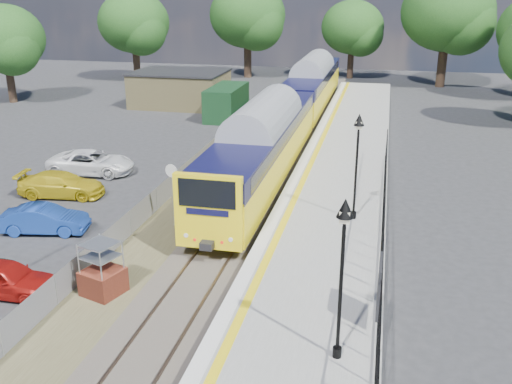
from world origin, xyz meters
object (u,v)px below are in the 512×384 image
(victorian_lamp_south, at_px, (343,243))
(car_blue, at_px, (44,219))
(train, at_px, (294,106))
(victorian_lamp_north, at_px, (358,142))
(speed_sign, at_px, (172,184))
(car_yellow, at_px, (61,185))
(car_white, at_px, (91,162))
(car_red, at_px, (5,278))
(brick_plinth, at_px, (102,270))

(victorian_lamp_south, bearing_deg, car_blue, 151.13)
(train, bearing_deg, car_blue, -113.10)
(victorian_lamp_north, xyz_separation_m, car_blue, (-13.39, -2.51, -3.67))
(victorian_lamp_south, xyz_separation_m, car_blue, (-13.59, 7.49, -3.67))
(car_blue, bearing_deg, victorian_lamp_south, -129.87)
(speed_sign, distance_m, car_yellow, 7.71)
(victorian_lamp_south, relative_size, train, 0.11)
(speed_sign, relative_size, car_white, 0.61)
(car_red, height_order, car_yellow, car_yellow)
(brick_plinth, relative_size, car_red, 0.55)
(victorian_lamp_north, height_order, speed_sign, victorian_lamp_north)
(train, xyz_separation_m, speed_sign, (-2.70, -17.13, -0.27))
(victorian_lamp_south, xyz_separation_m, car_yellow, (-15.34, 11.87, -3.65))
(car_red, xyz_separation_m, car_yellow, (-3.43, 9.55, 0.01))
(victorian_lamp_south, relative_size, victorian_lamp_north, 1.00)
(speed_sign, relative_size, car_yellow, 0.68)
(car_red, xyz_separation_m, car_blue, (-1.69, 5.17, -0.01))
(victorian_lamp_north, xyz_separation_m, car_white, (-15.47, 5.70, -3.61))
(brick_plinth, distance_m, car_white, 14.52)
(brick_plinth, distance_m, car_blue, 6.75)
(train, distance_m, car_red, 25.03)
(train, bearing_deg, speed_sign, -98.96)
(victorian_lamp_south, xyz_separation_m, train, (-5.50, 26.47, -1.96))
(brick_plinth, bearing_deg, car_yellow, 127.82)
(car_yellow, xyz_separation_m, car_white, (-0.33, 3.82, 0.04))
(victorian_lamp_north, relative_size, car_yellow, 1.04)
(car_blue, relative_size, car_white, 0.77)
(train, xyz_separation_m, car_yellow, (-9.84, -14.59, -1.70))
(car_yellow, distance_m, car_white, 3.84)
(victorian_lamp_north, bearing_deg, train, 107.84)
(brick_plinth, distance_m, car_yellow, 11.14)
(train, relative_size, car_blue, 10.72)
(victorian_lamp_south, xyz_separation_m, victorian_lamp_north, (-0.20, 10.00, 0.00))
(train, height_order, car_yellow, train)
(victorian_lamp_north, relative_size, brick_plinth, 2.26)
(car_white, bearing_deg, victorian_lamp_south, -140.16)
(victorian_lamp_north, distance_m, car_blue, 14.11)
(speed_sign, bearing_deg, victorian_lamp_north, 17.14)
(train, bearing_deg, car_yellow, -123.98)
(car_red, bearing_deg, brick_plinth, -78.34)
(victorian_lamp_north, bearing_deg, car_blue, -169.40)
(speed_sign, bearing_deg, victorian_lamp_south, -36.29)
(train, height_order, car_red, train)
(victorian_lamp_south, relative_size, car_red, 1.23)
(train, xyz_separation_m, brick_plinth, (-3.01, -23.39, -1.37))
(brick_plinth, bearing_deg, victorian_lamp_north, 39.82)
(train, distance_m, brick_plinth, 23.63)
(train, height_order, brick_plinth, train)
(victorian_lamp_north, bearing_deg, brick_plinth, -140.18)
(brick_plinth, height_order, car_white, brick_plinth)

